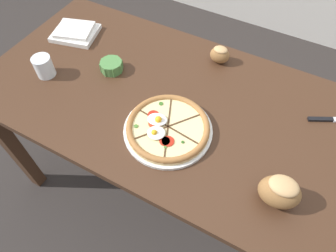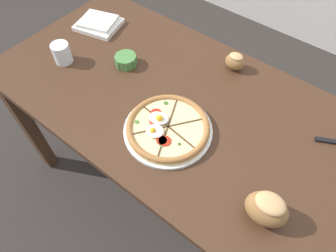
{
  "view_description": "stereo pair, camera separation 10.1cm",
  "coord_description": "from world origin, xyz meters",
  "px_view_note": "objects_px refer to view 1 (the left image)",
  "views": [
    {
      "loc": [
        0.36,
        -0.66,
        1.61
      ],
      "look_at": [
        0.08,
        -0.14,
        0.8
      ],
      "focal_mm": 32.0,
      "sensor_mm": 36.0,
      "label": 1
    },
    {
      "loc": [
        0.45,
        -0.6,
        1.61
      ],
      "look_at": [
        0.08,
        -0.14,
        0.8
      ],
      "focal_mm": 32.0,
      "sensor_mm": 36.0,
      "label": 2
    }
  ],
  "objects_px": {
    "dining_table": "(166,115)",
    "bread_piece_near": "(220,54)",
    "napkin_folded": "(75,32)",
    "water_glass": "(44,67)",
    "ramekin_bowl": "(111,66)",
    "bread_piece_mid": "(280,191)",
    "pizza": "(168,128)"
  },
  "relations": [
    {
      "from": "dining_table",
      "to": "pizza",
      "type": "xyz_separation_m",
      "value": [
        0.08,
        -0.14,
        0.13
      ]
    },
    {
      "from": "ramekin_bowl",
      "to": "bread_piece_mid",
      "type": "distance_m",
      "value": 0.77
    },
    {
      "from": "dining_table",
      "to": "ramekin_bowl",
      "type": "xyz_separation_m",
      "value": [
        -0.26,
        0.02,
        0.13
      ]
    },
    {
      "from": "ramekin_bowl",
      "to": "bread_piece_near",
      "type": "bearing_deg",
      "value": 34.85
    },
    {
      "from": "ramekin_bowl",
      "to": "bread_piece_mid",
      "type": "relative_size",
      "value": 0.71
    },
    {
      "from": "pizza",
      "to": "bread_piece_mid",
      "type": "xyz_separation_m",
      "value": [
        0.4,
        -0.07,
        0.04
      ]
    },
    {
      "from": "pizza",
      "to": "napkin_folded",
      "type": "height_order",
      "value": "pizza"
    },
    {
      "from": "napkin_folded",
      "to": "bread_piece_mid",
      "type": "distance_m",
      "value": 1.07
    },
    {
      "from": "bread_piece_mid",
      "to": "pizza",
      "type": "bearing_deg",
      "value": 170.32
    },
    {
      "from": "napkin_folded",
      "to": "bread_piece_near",
      "type": "xyz_separation_m",
      "value": [
        0.63,
        0.14,
        0.02
      ]
    },
    {
      "from": "water_glass",
      "to": "bread_piece_near",
      "type": "bearing_deg",
      "value": 34.39
    },
    {
      "from": "bread_piece_near",
      "to": "napkin_folded",
      "type": "bearing_deg",
      "value": -167.37
    },
    {
      "from": "dining_table",
      "to": "pizza",
      "type": "height_order",
      "value": "pizza"
    },
    {
      "from": "pizza",
      "to": "ramekin_bowl",
      "type": "relative_size",
      "value": 3.28
    },
    {
      "from": "ramekin_bowl",
      "to": "bread_piece_mid",
      "type": "xyz_separation_m",
      "value": [
        0.74,
        -0.23,
        0.03
      ]
    },
    {
      "from": "dining_table",
      "to": "bread_piece_near",
      "type": "height_order",
      "value": "bread_piece_near"
    },
    {
      "from": "bread_piece_near",
      "to": "bread_piece_mid",
      "type": "distance_m",
      "value": 0.61
    },
    {
      "from": "bread_piece_mid",
      "to": "water_glass",
      "type": "height_order",
      "value": "bread_piece_mid"
    },
    {
      "from": "napkin_folded",
      "to": "ramekin_bowl",
      "type": "bearing_deg",
      "value": -21.85
    },
    {
      "from": "napkin_folded",
      "to": "water_glass",
      "type": "height_order",
      "value": "water_glass"
    },
    {
      "from": "ramekin_bowl",
      "to": "napkin_folded",
      "type": "bearing_deg",
      "value": 158.15
    },
    {
      "from": "dining_table",
      "to": "ramekin_bowl",
      "type": "bearing_deg",
      "value": 174.71
    },
    {
      "from": "napkin_folded",
      "to": "pizza",
      "type": "bearing_deg",
      "value": -23.68
    },
    {
      "from": "bread_piece_near",
      "to": "water_glass",
      "type": "xyz_separation_m",
      "value": [
        -0.58,
        -0.39,
        -0.0
      ]
    },
    {
      "from": "ramekin_bowl",
      "to": "napkin_folded",
      "type": "relative_size",
      "value": 0.43
    },
    {
      "from": "dining_table",
      "to": "bread_piece_near",
      "type": "distance_m",
      "value": 0.33
    },
    {
      "from": "dining_table",
      "to": "water_glass",
      "type": "relative_size",
      "value": 17.48
    },
    {
      "from": "dining_table",
      "to": "bread_piece_mid",
      "type": "height_order",
      "value": "bread_piece_mid"
    },
    {
      "from": "bread_piece_near",
      "to": "water_glass",
      "type": "height_order",
      "value": "water_glass"
    },
    {
      "from": "napkin_folded",
      "to": "bread_piece_near",
      "type": "height_order",
      "value": "bread_piece_near"
    },
    {
      "from": "water_glass",
      "to": "napkin_folded",
      "type": "bearing_deg",
      "value": 102.56
    },
    {
      "from": "ramekin_bowl",
      "to": "bread_piece_mid",
      "type": "bearing_deg",
      "value": -17.15
    }
  ]
}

